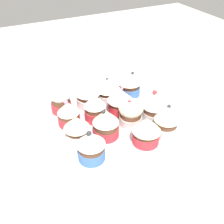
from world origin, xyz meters
The scene contains 16 objects.
ground_plane centered at (0.00, 0.00, -1.50)cm, with size 180.00×180.00×3.00cm, color beige.
baking_tray centered at (0.00, 0.00, 0.60)cm, with size 30.17×30.17×1.20cm.
cupcake_0 centered at (-9.69, -9.00, 5.24)cm, with size 5.76×5.76×7.98cm.
cupcake_1 centered at (-3.45, -10.03, 5.16)cm, with size 6.21×6.21×8.14cm.
cupcake_2 centered at (9.25, -10.04, 4.97)cm, with size 6.73×6.73×7.36cm.
cupcake_3 centered at (-9.93, -3.52, 4.62)cm, with size 6.46×6.46×6.60cm.
cupcake_4 centered at (-2.62, -3.74, 4.67)cm, with size 6.00×6.00×7.11cm.
cupcake_5 centered at (2.48, -3.47, 4.99)cm, with size 6.49×6.49×7.44cm.
cupcake_6 centered at (8.92, -3.10, 4.82)cm, with size 6.76×6.76×7.09cm.
cupcake_7 centered at (-3.94, 3.51, 4.82)cm, with size 6.05×6.05×7.50cm.
cupcake_8 centered at (2.76, 3.29, 4.83)cm, with size 5.39×5.39×7.17cm.
cupcake_9 centered at (9.35, 2.50, 4.87)cm, with size 6.42×6.42×7.16cm.
cupcake_10 centered at (-9.22, 9.31, 4.83)cm, with size 6.02×6.02×7.37cm.
cupcake_11 centered at (-2.59, 9.96, 4.61)cm, with size 5.90×5.90×6.50cm.
cupcake_12 centered at (3.91, 9.72, 4.41)cm, with size 5.42×5.42×6.73cm.
cupcake_13 centered at (10.07, 9.73, 4.44)cm, with size 5.26×5.26×6.41cm.
Camera 1 is at (-46.37, 22.91, 42.10)cm, focal length 42.38 mm.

